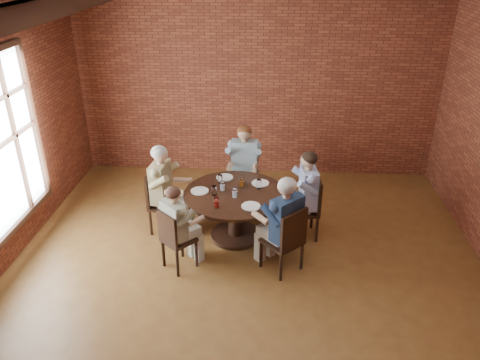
# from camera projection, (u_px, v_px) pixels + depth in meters

# --- Properties ---
(floor) EXTENTS (7.00, 7.00, 0.00)m
(floor) POSITION_uv_depth(u_px,v_px,m) (245.00, 286.00, 6.03)
(floor) COLOR brown
(floor) RESTS_ON ground
(ceiling) EXTENTS (7.00, 7.00, 0.00)m
(ceiling) POSITION_uv_depth(u_px,v_px,m) (247.00, 7.00, 4.50)
(ceiling) COLOR silver
(ceiling) RESTS_ON wall_back
(wall_back) EXTENTS (7.00, 0.00, 7.00)m
(wall_back) POSITION_uv_depth(u_px,v_px,m) (257.00, 85.00, 8.38)
(wall_back) COLOR brown
(wall_back) RESTS_ON ground
(ceiling_beam) EXTENTS (0.22, 6.90, 0.26)m
(ceiling_beam) POSITION_uv_depth(u_px,v_px,m) (4.00, 19.00, 4.71)
(ceiling_beam) COLOR black
(ceiling_beam) RESTS_ON ceiling
(dining_table) EXTENTS (1.49, 1.49, 0.75)m
(dining_table) POSITION_uv_depth(u_px,v_px,m) (235.00, 206.00, 6.82)
(dining_table) COLOR black
(dining_table) RESTS_ON floor
(chair_a) EXTENTS (0.49, 0.49, 0.95)m
(chair_a) POSITION_uv_depth(u_px,v_px,m) (309.00, 205.00, 6.88)
(chair_a) COLOR black
(chair_a) RESTS_ON floor
(diner_a) EXTENTS (0.73, 0.62, 1.36)m
(diner_a) POSITION_uv_depth(u_px,v_px,m) (304.00, 195.00, 6.80)
(diner_a) COLOR #3C519C
(diner_a) RESTS_ON floor
(chair_b) EXTENTS (0.47, 0.47, 0.96)m
(chair_b) POSITION_uv_depth(u_px,v_px,m) (245.00, 173.00, 7.85)
(chair_b) COLOR black
(chair_b) RESTS_ON floor
(diner_b) EXTENTS (0.59, 0.71, 1.37)m
(diner_b) POSITION_uv_depth(u_px,v_px,m) (244.00, 166.00, 7.69)
(diner_b) COLOR #8098A3
(diner_b) RESTS_ON floor
(chair_c) EXTENTS (0.51, 0.51, 0.96)m
(chair_c) POSITION_uv_depth(u_px,v_px,m) (160.00, 199.00, 7.03)
(chair_c) COLOR black
(chair_c) RESTS_ON floor
(diner_c) EXTENTS (0.75, 0.64, 1.38)m
(diner_c) POSITION_uv_depth(u_px,v_px,m) (165.00, 190.00, 6.94)
(diner_c) COLOR brown
(diner_c) RESTS_ON floor
(chair_d) EXTENTS (0.53, 0.53, 0.88)m
(chair_d) POSITION_uv_depth(u_px,v_px,m) (174.00, 238.00, 6.16)
(chair_d) COLOR black
(chair_d) RESTS_ON floor
(diner_d) EXTENTS (0.73, 0.74, 1.23)m
(diner_d) POSITION_uv_depth(u_px,v_px,m) (178.00, 228.00, 6.14)
(diner_d) COLOR #A28E7F
(diner_d) RESTS_ON floor
(chair_e) EXTENTS (0.63, 0.63, 0.96)m
(chair_e) POSITION_uv_depth(u_px,v_px,m) (287.00, 239.00, 6.09)
(chair_e) COLOR black
(chair_e) RESTS_ON floor
(diner_e) EXTENTS (0.87, 0.88, 1.38)m
(diner_e) POSITION_uv_depth(u_px,v_px,m) (283.00, 225.00, 6.07)
(diner_e) COLOR #1B2C4B
(diner_e) RESTS_ON floor
(plate_a) EXTENTS (0.26, 0.26, 0.01)m
(plate_a) POSITION_uv_depth(u_px,v_px,m) (260.00, 183.00, 6.98)
(plate_a) COLOR white
(plate_a) RESTS_ON dining_table
(plate_b) EXTENTS (0.26, 0.26, 0.01)m
(plate_b) POSITION_uv_depth(u_px,v_px,m) (225.00, 177.00, 7.16)
(plate_b) COLOR white
(plate_b) RESTS_ON dining_table
(plate_c) EXTENTS (0.26, 0.26, 0.01)m
(plate_c) POSITION_uv_depth(u_px,v_px,m) (200.00, 191.00, 6.76)
(plate_c) COLOR white
(plate_c) RESTS_ON dining_table
(plate_d) EXTENTS (0.26, 0.26, 0.01)m
(plate_d) POSITION_uv_depth(u_px,v_px,m) (251.00, 206.00, 6.37)
(plate_d) COLOR white
(plate_d) RESTS_ON dining_table
(glass_a) EXTENTS (0.07, 0.07, 0.14)m
(glass_a) POSITION_uv_depth(u_px,v_px,m) (259.00, 184.00, 6.82)
(glass_a) COLOR white
(glass_a) RESTS_ON dining_table
(glass_b) EXTENTS (0.07, 0.07, 0.14)m
(glass_b) POSITION_uv_depth(u_px,v_px,m) (242.00, 182.00, 6.87)
(glass_b) COLOR white
(glass_b) RESTS_ON dining_table
(glass_c) EXTENTS (0.07, 0.07, 0.14)m
(glass_c) POSITION_uv_depth(u_px,v_px,m) (220.00, 179.00, 6.96)
(glass_c) COLOR white
(glass_c) RESTS_ON dining_table
(glass_d) EXTENTS (0.07, 0.07, 0.14)m
(glass_d) POSITION_uv_depth(u_px,v_px,m) (222.00, 186.00, 6.77)
(glass_d) COLOR white
(glass_d) RESTS_ON dining_table
(glass_e) EXTENTS (0.07, 0.07, 0.14)m
(glass_e) POSITION_uv_depth(u_px,v_px,m) (214.00, 191.00, 6.64)
(glass_e) COLOR white
(glass_e) RESTS_ON dining_table
(glass_f) EXTENTS (0.07, 0.07, 0.14)m
(glass_f) POSITION_uv_depth(u_px,v_px,m) (217.00, 203.00, 6.33)
(glass_f) COLOR white
(glass_f) RESTS_ON dining_table
(glass_g) EXTENTS (0.07, 0.07, 0.14)m
(glass_g) POSITION_uv_depth(u_px,v_px,m) (235.00, 193.00, 6.58)
(glass_g) COLOR white
(glass_g) RESTS_ON dining_table
(smartphone) EXTENTS (0.10, 0.16, 0.01)m
(smartphone) POSITION_uv_depth(u_px,v_px,m) (245.00, 205.00, 6.40)
(smartphone) COLOR black
(smartphone) RESTS_ON dining_table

